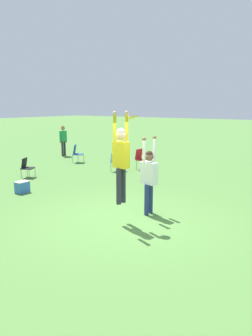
{
  "coord_description": "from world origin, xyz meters",
  "views": [
    {
      "loc": [
        -6.42,
        -4.64,
        2.91
      ],
      "look_at": [
        0.31,
        0.23,
        1.3
      ],
      "focal_mm": 35.0,
      "sensor_mm": 36.0,
      "label": 1
    }
  ],
  "objects_px": {
    "cooler_box": "(22,187)",
    "camping_chair_2": "(116,160)",
    "frisbee": "(133,117)",
    "person_spectator_far": "(63,138)",
    "camping_chair_5": "(76,152)",
    "camping_chair_3": "(141,157)",
    "camping_chair_4": "(26,166)",
    "person_defending": "(149,174)",
    "person_jumping": "(121,155)"
  },
  "relations": [
    {
      "from": "frisbee",
      "to": "camping_chair_2",
      "type": "distance_m",
      "value": 6.71
    },
    {
      "from": "camping_chair_3",
      "to": "person_spectator_far",
      "type": "relative_size",
      "value": 0.53
    },
    {
      "from": "person_defending",
      "to": "camping_chair_3",
      "type": "relative_size",
      "value": 2.26
    },
    {
      "from": "person_jumping",
      "to": "camping_chair_5",
      "type": "xyz_separation_m",
      "value": [
        5.67,
        7.07,
        -1.19
      ]
    },
    {
      "from": "frisbee",
      "to": "person_spectator_far",
      "type": "relative_size",
      "value": 0.13
    },
    {
      "from": "camping_chair_4",
      "to": "cooler_box",
      "type": "distance_m",
      "value": 2.46
    },
    {
      "from": "person_jumping",
      "to": "camping_chair_2",
      "type": "bearing_deg",
      "value": -39.79
    },
    {
      "from": "camping_chair_4",
      "to": "camping_chair_5",
      "type": "distance_m",
      "value": 3.82
    },
    {
      "from": "person_jumping",
      "to": "camping_chair_4",
      "type": "distance_m",
      "value": 6.66
    },
    {
      "from": "camping_chair_5",
      "to": "person_spectator_far",
      "type": "relative_size",
      "value": 0.52
    },
    {
      "from": "frisbee",
      "to": "camping_chair_3",
      "type": "bearing_deg",
      "value": 31.46
    },
    {
      "from": "person_jumping",
      "to": "camping_chair_5",
      "type": "distance_m",
      "value": 9.14
    },
    {
      "from": "person_jumping",
      "to": "camping_chair_5",
      "type": "height_order",
      "value": "person_jumping"
    },
    {
      "from": "person_defending",
      "to": "cooler_box",
      "type": "bearing_deg",
      "value": -160.69
    },
    {
      "from": "camping_chair_2",
      "to": "person_spectator_far",
      "type": "relative_size",
      "value": 0.49
    },
    {
      "from": "frisbee",
      "to": "person_spectator_far",
      "type": "xyz_separation_m",
      "value": [
        6.52,
        9.37,
        -1.56
      ]
    },
    {
      "from": "camping_chair_3",
      "to": "person_spectator_far",
      "type": "height_order",
      "value": "person_spectator_far"
    },
    {
      "from": "camping_chair_2",
      "to": "person_jumping",
      "type": "bearing_deg",
      "value": 25.61
    },
    {
      "from": "person_spectator_far",
      "to": "cooler_box",
      "type": "distance_m",
      "value": 8.11
    },
    {
      "from": "camping_chair_5",
      "to": "person_spectator_far",
      "type": "xyz_separation_m",
      "value": [
        1.14,
        2.15,
        0.52
      ]
    },
    {
      "from": "frisbee",
      "to": "camping_chair_3",
      "type": "distance_m",
      "value": 7.13
    },
    {
      "from": "person_spectator_far",
      "to": "camping_chair_2",
      "type": "bearing_deg",
      "value": -74.49
    },
    {
      "from": "person_spectator_far",
      "to": "camping_chair_5",
      "type": "bearing_deg",
      "value": -83.83
    },
    {
      "from": "frisbee",
      "to": "person_jumping",
      "type": "bearing_deg",
      "value": 153.89
    },
    {
      "from": "frisbee",
      "to": "camping_chair_5",
      "type": "xyz_separation_m",
      "value": [
        5.37,
        7.22,
        -2.08
      ]
    },
    {
      "from": "cooler_box",
      "to": "camping_chair_3",
      "type": "bearing_deg",
      "value": -9.68
    },
    {
      "from": "camping_chair_2",
      "to": "camping_chair_5",
      "type": "distance_m",
      "value": 3.07
    },
    {
      "from": "camping_chair_2",
      "to": "camping_chair_3",
      "type": "distance_m",
      "value": 1.23
    },
    {
      "from": "frisbee",
      "to": "camping_chair_2",
      "type": "xyz_separation_m",
      "value": [
        4.78,
        4.21,
        -2.11
      ]
    },
    {
      "from": "person_defending",
      "to": "cooler_box",
      "type": "relative_size",
      "value": 4.89
    },
    {
      "from": "person_spectator_far",
      "to": "cooler_box",
      "type": "xyz_separation_m",
      "value": [
        -6.47,
        -4.82,
        -0.86
      ]
    },
    {
      "from": "cooler_box",
      "to": "person_defending",
      "type": "bearing_deg",
      "value": -82.18
    },
    {
      "from": "person_spectator_far",
      "to": "cooler_box",
      "type": "relative_size",
      "value": 4.06
    },
    {
      "from": "camping_chair_5",
      "to": "person_defending",
      "type": "bearing_deg",
      "value": 22.94
    },
    {
      "from": "camping_chair_3",
      "to": "cooler_box",
      "type": "xyz_separation_m",
      "value": [
        -5.78,
        0.99,
        -0.35
      ]
    },
    {
      "from": "camping_chair_4",
      "to": "person_spectator_far",
      "type": "xyz_separation_m",
      "value": [
        4.87,
        2.97,
        0.59
      ]
    },
    {
      "from": "camping_chair_5",
      "to": "person_spectator_far",
      "type": "height_order",
      "value": "person_spectator_far"
    },
    {
      "from": "cooler_box",
      "to": "camping_chair_2",
      "type": "bearing_deg",
      "value": -4.05
    },
    {
      "from": "person_defending",
      "to": "camping_chair_2",
      "type": "relative_size",
      "value": 2.46
    },
    {
      "from": "camping_chair_3",
      "to": "camping_chair_5",
      "type": "xyz_separation_m",
      "value": [
        -0.45,
        3.66,
        -0.01
      ]
    },
    {
      "from": "person_defending",
      "to": "person_jumping",
      "type": "bearing_deg",
      "value": -90.0
    },
    {
      "from": "person_defending",
      "to": "person_spectator_far",
      "type": "xyz_separation_m",
      "value": [
        5.84,
        9.42,
        -0.07
      ]
    },
    {
      "from": "person_spectator_far",
      "to": "frisbee",
      "type": "bearing_deg",
      "value": -90.65
    },
    {
      "from": "person_jumping",
      "to": "camping_chair_3",
      "type": "relative_size",
      "value": 2.43
    },
    {
      "from": "person_spectator_far",
      "to": "person_defending",
      "type": "bearing_deg",
      "value": -87.63
    },
    {
      "from": "camping_chair_2",
      "to": "cooler_box",
      "type": "height_order",
      "value": "camping_chair_2"
    },
    {
      "from": "cooler_box",
      "to": "camping_chair_5",
      "type": "bearing_deg",
      "value": 26.62
    },
    {
      "from": "frisbee",
      "to": "camping_chair_3",
      "type": "xyz_separation_m",
      "value": [
        5.82,
        3.56,
        -2.07
      ]
    },
    {
      "from": "person_defending",
      "to": "camping_chair_5",
      "type": "xyz_separation_m",
      "value": [
        4.7,
        7.27,
        -0.58
      ]
    },
    {
      "from": "camping_chair_3",
      "to": "camping_chair_2",
      "type": "bearing_deg",
      "value": -31.6
    }
  ]
}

